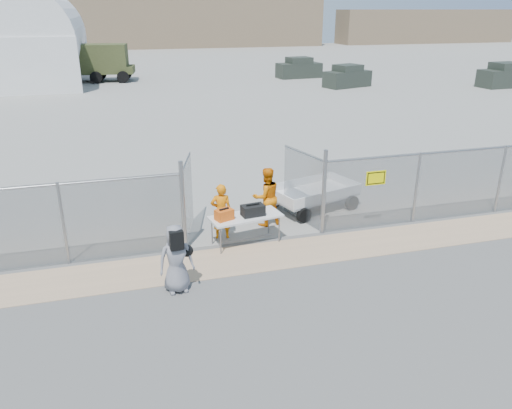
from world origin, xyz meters
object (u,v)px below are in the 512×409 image
object	(u,v)px
visitor	(176,259)
folding_table	(246,230)
security_worker_left	(221,211)
utility_trailer	(313,196)
security_worker_right	(266,197)

from	to	relation	value
visitor	folding_table	bearing A→B (deg)	37.26
folding_table	visitor	size ratio (longest dim) A/B	1.20
folding_table	security_worker_left	distance (m)	0.87
folding_table	utility_trailer	world-z (taller)	utility_trailer
security_worker_left	visitor	distance (m)	2.97
folding_table	utility_trailer	xyz separation A→B (m)	(2.78, 1.95, 0.02)
utility_trailer	visitor	bearing A→B (deg)	-158.64
folding_table	security_worker_left	world-z (taller)	security_worker_left
security_worker_left	visitor	size ratio (longest dim) A/B	0.99
folding_table	security_worker_right	bearing A→B (deg)	40.43
visitor	utility_trailer	size ratio (longest dim) A/B	0.46
folding_table	security_worker_right	world-z (taller)	security_worker_right
folding_table	security_worker_right	distance (m)	1.51
utility_trailer	security_worker_left	bearing A→B (deg)	-174.27
security_worker_left	visitor	bearing A→B (deg)	66.19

